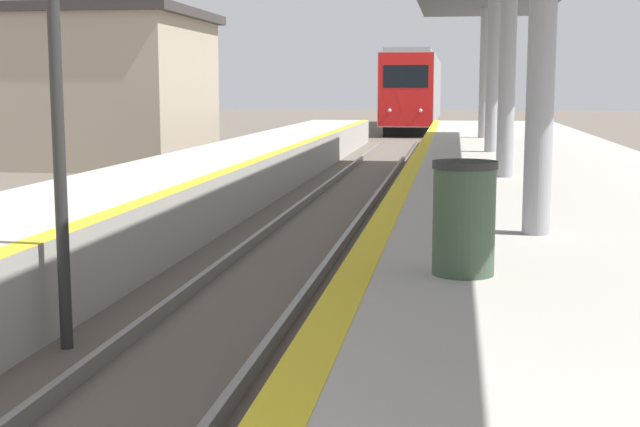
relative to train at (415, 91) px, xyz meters
The scene contains 4 objects.
train is the anchor object (origin of this frame).
signal_near 47.44m from the train, 91.52° to the right, with size 0.36×0.31×4.55m.
trash_bin 48.26m from the train, 87.01° to the right, with size 0.52×0.52×0.92m.
station_building 29.45m from the train, 112.33° to the right, with size 10.95×6.91×5.01m.
Camera 1 is at (2.43, -1.28, 2.52)m, focal length 50.00 mm.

